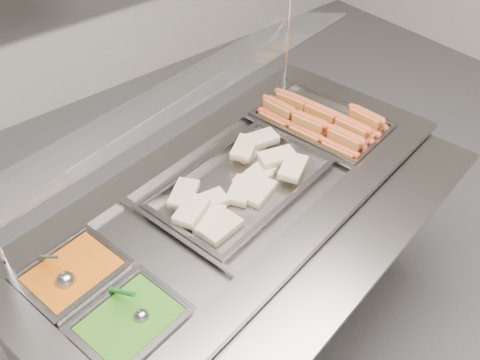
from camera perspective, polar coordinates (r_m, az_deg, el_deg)
steam_counter at (r=2.20m, az=-0.78°, el=-9.01°), size 1.81×1.04×0.82m
tray_rail at (r=1.75m, az=10.81°, el=-8.93°), size 1.65×0.60×0.05m
sneeze_guard at (r=1.80m, az=-5.83°, el=9.40°), size 1.52×0.52×0.40m
pan_hotdogs at (r=2.28m, az=8.59°, el=5.58°), size 0.39×0.55×0.09m
pan_wraps at (r=1.94m, az=0.17°, el=-0.84°), size 0.67×0.46×0.06m
pan_beans at (r=1.75m, az=-17.18°, el=-10.05°), size 0.31×0.26×0.09m
pan_peas at (r=1.61m, az=-11.48°, el=-15.12°), size 0.31×0.26×0.09m
hotdogs_in_buns at (r=2.23m, az=8.73°, el=6.12°), size 0.35×0.50×0.11m
tortilla_wraps at (r=1.93m, az=0.09°, el=-0.05°), size 0.59×0.37×0.06m
ladle at (r=1.70m, az=-18.19°, el=-10.07°), size 0.06×0.17×0.14m
serving_spoon at (r=1.58m, az=-10.84°, el=-13.72°), size 0.06×0.16×0.13m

